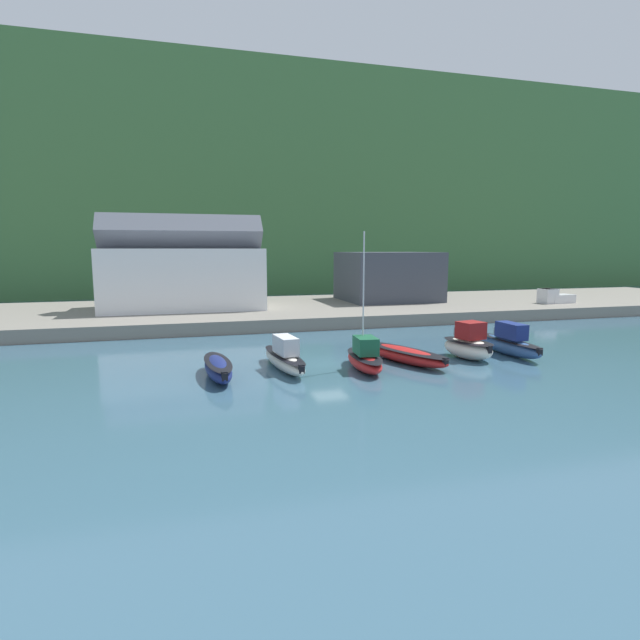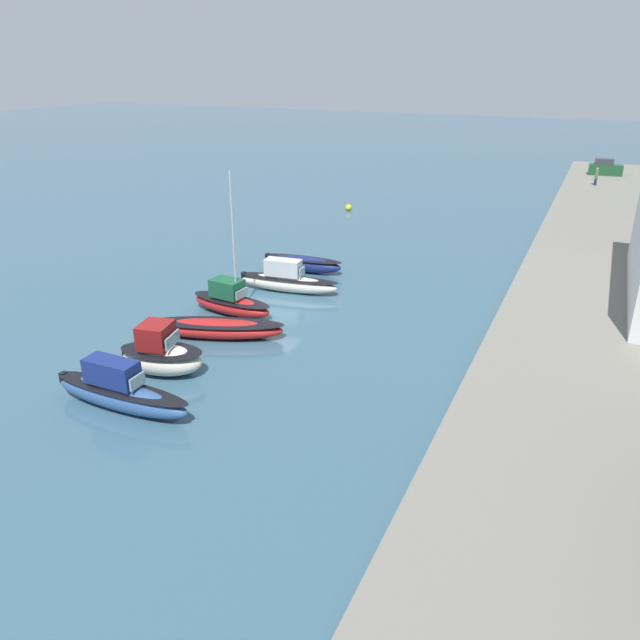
{
  "view_description": "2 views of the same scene",
  "coord_description": "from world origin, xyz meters",
  "px_view_note": "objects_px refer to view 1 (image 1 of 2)",
  "views": [
    {
      "loc": [
        -10.51,
        -34.57,
        8.39
      ],
      "look_at": [
        1.55,
        8.16,
        2.03
      ],
      "focal_mm": 28.0,
      "sensor_mm": 36.0,
      "label": 1
    },
    {
      "loc": [
        34.82,
        18.95,
        16.06
      ],
      "look_at": [
        4.63,
        5.25,
        2.01
      ],
      "focal_mm": 35.0,
      "sensor_mm": 36.0,
      "label": 2
    }
  ],
  "objects_px": {
    "moored_boat_1": "(284,358)",
    "moored_boat_5": "(508,343)",
    "moored_boat_4": "(468,345)",
    "moored_boat_0": "(218,368)",
    "moored_boat_2": "(365,358)",
    "moored_boat_3": "(405,355)",
    "pickup_truck_0": "(554,297)"
  },
  "relations": [
    {
      "from": "moored_boat_1",
      "to": "moored_boat_5",
      "type": "xyz_separation_m",
      "value": [
        18.25,
        0.17,
        0.07
      ]
    },
    {
      "from": "moored_boat_4",
      "to": "moored_boat_0",
      "type": "bearing_deg",
      "value": 170.63
    },
    {
      "from": "moored_boat_0",
      "to": "moored_boat_4",
      "type": "relative_size",
      "value": 1.34
    },
    {
      "from": "moored_boat_4",
      "to": "moored_boat_2",
      "type": "bearing_deg",
      "value": 175.95
    },
    {
      "from": "moored_boat_0",
      "to": "moored_boat_2",
      "type": "bearing_deg",
      "value": -5.82
    },
    {
      "from": "moored_boat_3",
      "to": "moored_boat_4",
      "type": "relative_size",
      "value": 1.7
    },
    {
      "from": "moored_boat_1",
      "to": "pickup_truck_0",
      "type": "xyz_separation_m",
      "value": [
        40.23,
        20.81,
        1.29
      ]
    },
    {
      "from": "moored_boat_2",
      "to": "moored_boat_5",
      "type": "height_order",
      "value": "moored_boat_2"
    },
    {
      "from": "pickup_truck_0",
      "to": "moored_boat_4",
      "type": "bearing_deg",
      "value": 125.2
    },
    {
      "from": "moored_boat_4",
      "to": "moored_boat_5",
      "type": "xyz_separation_m",
      "value": [
        3.94,
        0.53,
        -0.13
      ]
    },
    {
      "from": "moored_boat_0",
      "to": "pickup_truck_0",
      "type": "xyz_separation_m",
      "value": [
        44.88,
        21.82,
        1.48
      ]
    },
    {
      "from": "moored_boat_3",
      "to": "moored_boat_4",
      "type": "height_order",
      "value": "moored_boat_4"
    },
    {
      "from": "moored_boat_0",
      "to": "moored_boat_3",
      "type": "relative_size",
      "value": 0.79
    },
    {
      "from": "moored_boat_0",
      "to": "moored_boat_4",
      "type": "bearing_deg",
      "value": -1.06
    },
    {
      "from": "moored_boat_4",
      "to": "moored_boat_1",
      "type": "bearing_deg",
      "value": 167.22
    },
    {
      "from": "moored_boat_0",
      "to": "moored_boat_2",
      "type": "distance_m",
      "value": 10.04
    },
    {
      "from": "moored_boat_3",
      "to": "pickup_truck_0",
      "type": "distance_m",
      "value": 37.63
    },
    {
      "from": "moored_boat_5",
      "to": "moored_boat_0",
      "type": "bearing_deg",
      "value": -177.18
    },
    {
      "from": "moored_boat_0",
      "to": "moored_boat_5",
      "type": "bearing_deg",
      "value": -0.09
    },
    {
      "from": "moored_boat_1",
      "to": "moored_boat_5",
      "type": "height_order",
      "value": "moored_boat_5"
    },
    {
      "from": "moored_boat_3",
      "to": "moored_boat_5",
      "type": "distance_m",
      "value": 9.21
    },
    {
      "from": "moored_boat_1",
      "to": "moored_boat_4",
      "type": "xyz_separation_m",
      "value": [
        14.31,
        -0.35,
        0.2
      ]
    },
    {
      "from": "moored_boat_0",
      "to": "pickup_truck_0",
      "type": "bearing_deg",
      "value": 22.87
    },
    {
      "from": "moored_boat_3",
      "to": "moored_boat_2",
      "type": "bearing_deg",
      "value": 179.93
    },
    {
      "from": "moored_boat_1",
      "to": "moored_boat_2",
      "type": "relative_size",
      "value": 0.82
    },
    {
      "from": "moored_boat_2",
      "to": "moored_boat_5",
      "type": "xyz_separation_m",
      "value": [
        12.86,
        1.67,
        0.08
      ]
    },
    {
      "from": "moored_boat_1",
      "to": "moored_boat_4",
      "type": "relative_size",
      "value": 1.55
    },
    {
      "from": "moored_boat_4",
      "to": "pickup_truck_0",
      "type": "xyz_separation_m",
      "value": [
        25.93,
        21.16,
        1.08
      ]
    },
    {
      "from": "moored_boat_3",
      "to": "moored_boat_5",
      "type": "relative_size",
      "value": 1.08
    },
    {
      "from": "moored_boat_4",
      "to": "moored_boat_5",
      "type": "bearing_deg",
      "value": -3.75
    },
    {
      "from": "moored_boat_3",
      "to": "moored_boat_5",
      "type": "height_order",
      "value": "moored_boat_5"
    },
    {
      "from": "moored_boat_1",
      "to": "moored_boat_3",
      "type": "height_order",
      "value": "moored_boat_1"
    }
  ]
}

